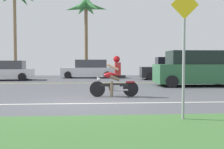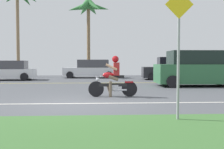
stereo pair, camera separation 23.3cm
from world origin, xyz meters
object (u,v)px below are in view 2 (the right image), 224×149
(parked_car_0, at_px, (7,71))
(parked_car_1, at_px, (91,69))
(parked_car_2, at_px, (173,69))
(suv_nearby, at_px, (198,69))
(palm_tree_1, at_px, (89,10))
(motorcyclist, at_px, (113,79))
(street_sign, at_px, (179,43))

(parked_car_0, distance_m, parked_car_1, 6.57)
(parked_car_0, relative_size, parked_car_2, 0.92)
(suv_nearby, height_order, parked_car_0, suv_nearby)
(suv_nearby, bearing_deg, parked_car_2, 87.96)
(parked_car_1, relative_size, palm_tree_1, 0.63)
(parked_car_2, bearing_deg, parked_car_1, 157.84)
(suv_nearby, xyz_separation_m, parked_car_0, (-12.11, 5.51, -0.27))
(motorcyclist, xyz_separation_m, parked_car_2, (5.10, 9.62, 0.12))
(parked_car_2, bearing_deg, street_sign, -105.66)
(suv_nearby, bearing_deg, parked_car_1, 127.02)
(parked_car_1, bearing_deg, parked_car_2, -22.16)
(parked_car_0, relative_size, street_sign, 1.46)
(parked_car_1, bearing_deg, suv_nearby, -52.98)
(parked_car_0, bearing_deg, parked_car_2, -0.24)
(motorcyclist, bearing_deg, parked_car_2, 62.09)
(parked_car_1, xyz_separation_m, street_sign, (2.30, -16.53, 1.04))
(parked_car_1, height_order, palm_tree_1, palm_tree_1)
(parked_car_1, xyz_separation_m, palm_tree_1, (-0.28, 2.33, 5.34))
(parked_car_0, bearing_deg, motorcyclist, -53.31)
(parked_car_2, distance_m, street_sign, 14.56)
(suv_nearby, distance_m, parked_car_0, 13.31)
(parked_car_1, bearing_deg, parked_car_0, -157.79)
(motorcyclist, relative_size, parked_car_1, 0.42)
(street_sign, bearing_deg, parked_car_0, 120.84)
(motorcyclist, bearing_deg, suv_nearby, 40.34)
(motorcyclist, relative_size, street_sign, 0.65)
(suv_nearby, relative_size, parked_car_2, 1.03)
(parked_car_1, bearing_deg, palm_tree_1, 96.90)
(parked_car_2, bearing_deg, motorcyclist, -117.91)
(street_sign, bearing_deg, parked_car_1, 97.93)
(suv_nearby, height_order, palm_tree_1, palm_tree_1)
(parked_car_2, bearing_deg, suv_nearby, -92.04)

